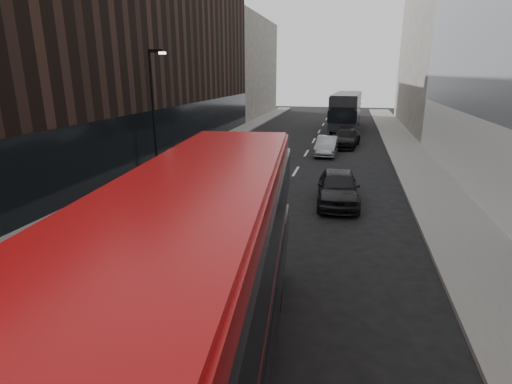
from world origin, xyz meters
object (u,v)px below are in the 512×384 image
Objects in this scene: car_b at (327,146)px; car_c at (346,138)px; street_lamp at (154,103)px; red_bus at (198,292)px; car_a at (338,187)px; grey_bus at (346,110)px.

car_b is 3.98m from car_c.
street_lamp is 16.31m from car_c.
red_bus is 28.15m from car_c.
car_b is 0.84× the size of car_c.
red_bus reaches higher than car_b.
street_lamp is 12.92m from car_b.
red_bus reaches higher than car_c.
car_a is at bearing -82.61° from car_c.
car_c is (11.02, 11.51, -3.46)m from street_lamp.
red_bus is at bearing -101.75° from car_a.
car_c is (0.06, 15.32, -0.07)m from car_a.
red_bus reaches higher than grey_bus.
car_b is at bearing 82.24° from red_bus.
grey_bus is (1.74, 39.35, -0.37)m from red_bus.
car_a is 11.62m from car_b.
grey_bus is at bearing 88.14° from car_b.
grey_bus is at bearing 81.29° from red_bus.
car_a is 15.32m from car_c.
red_bus is 2.63× the size of car_b.
car_a is 0.94× the size of car_c.
street_lamp is 0.59× the size of grey_bus.
car_b is (-1.07, -15.08, -1.35)m from grey_bus.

